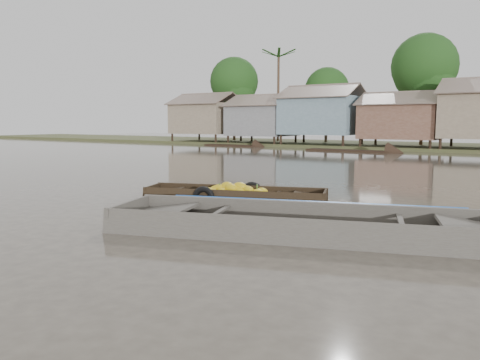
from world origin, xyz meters
The scene contains 3 objects.
ground centered at (0.00, 0.00, 0.00)m, with size 120.00×120.00×0.00m, color #463E35.
banana_boat centered at (-1.49, 2.22, 0.13)m, with size 5.21×2.84×0.70m.
viewer_boat centered at (1.94, -0.34, 0.06)m, with size 7.93×4.26×0.62m.
Camera 1 is at (5.76, -8.54, 2.18)m, focal length 35.00 mm.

